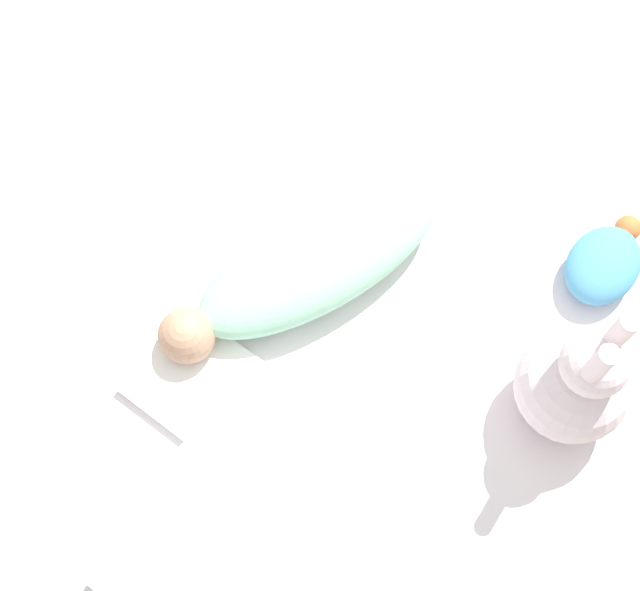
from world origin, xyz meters
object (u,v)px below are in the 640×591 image
Objects in this scene: swaddled_baby at (309,264)px; bunny_plush at (576,382)px; turtle_plush at (605,263)px; pillow at (243,563)px.

bunny_plush reaches higher than swaddled_baby.
turtle_plush is at bearing 14.46° from bunny_plush.
turtle_plush is at bearing 149.26° from swaddled_baby.
bunny_plush is 1.73× the size of turtle_plush.
swaddled_baby reaches higher than turtle_plush.
turtle_plush is (0.26, 0.07, -0.08)m from bunny_plush.
pillow is 0.62m from bunny_plush.
pillow is at bearing 165.66° from turtle_plush.
swaddled_baby is at bearing 127.62° from turtle_plush.
pillow is at bearing 153.50° from bunny_plush.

